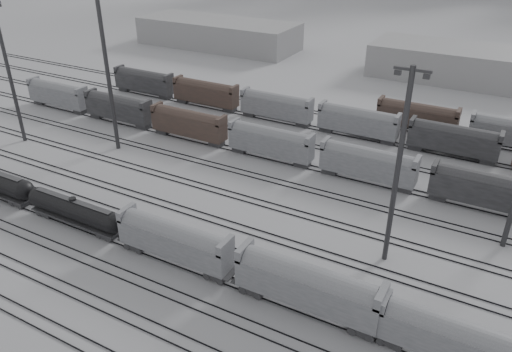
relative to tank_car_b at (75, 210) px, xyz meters
The scene contains 13 objects.
ground 22.60m from the tank_car_b, ahead, with size 900.00×900.00×0.00m, color #B8B9BD.
tracks 27.96m from the tank_car_b, 36.30° to the left, with size 220.00×71.50×0.16m.
tank_car_b is the anchor object (origin of this frame).
hopper_car_a 16.67m from the tank_car_b, ahead, with size 15.06×2.99×5.38m.
hopper_car_b 33.85m from the tank_car_b, ahead, with size 15.91×3.16×5.69m.
hopper_car_c 48.64m from the tank_car_b, ahead, with size 14.30×2.84×5.11m.
light_mast_a 35.47m from the tank_car_b, 152.38° to the left, with size 4.04×0.65×25.22m.
light_mast_b 27.64m from the tank_car_b, 119.96° to the left, with size 4.41×0.71×27.54m.
light_mast_c 42.00m from the tank_car_b, 18.41° to the left, with size 3.85×0.62×24.09m.
bg_string_near 43.46m from the tank_car_b, 45.50° to the left, with size 151.00×3.00×5.60m.
bg_string_mid 62.02m from the tank_car_b, 49.28° to the left, with size 151.00×3.00×5.60m.
warehouse_left 101.23m from the tank_car_b, 111.77° to the left, with size 50.00×18.00×8.00m, color #959597.
warehouse_mid 99.46m from the tank_car_b, 70.95° to the left, with size 40.00×18.00×8.00m, color #959597.
Camera 1 is at (26.07, -36.82, 37.78)m, focal length 35.00 mm.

